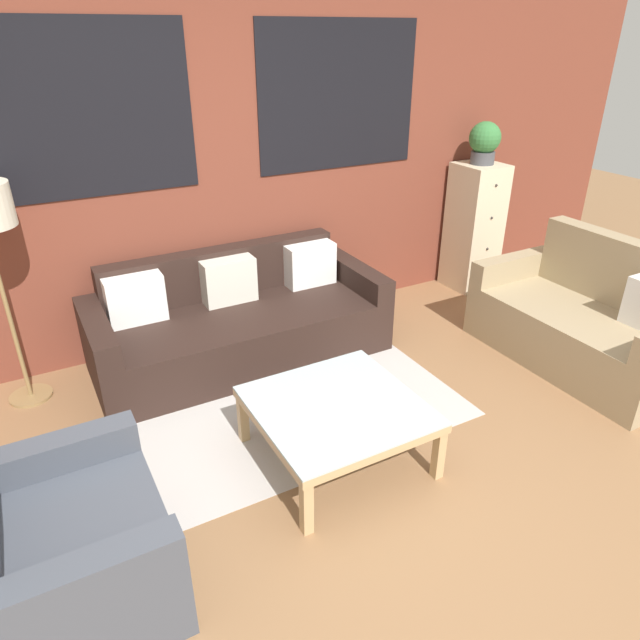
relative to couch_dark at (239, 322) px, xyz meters
name	(u,v)px	position (x,y,z in m)	size (l,w,h in m)	color
ground_plane	(410,511)	(0.17, -1.95, -0.28)	(16.00, 16.00, 0.00)	#8E6642
wall_back_brick	(227,158)	(0.17, 0.49, 1.12)	(8.40, 0.09, 2.80)	brown
rug	(290,403)	(0.05, -0.77, -0.28)	(2.15, 1.47, 0.00)	#BCB7B2
couch_dark	(239,322)	(0.00, 0.00, 0.00)	(2.17, 0.88, 0.78)	black
settee_vintage	(586,324)	(2.25, -1.32, 0.03)	(0.80, 1.56, 0.92)	tan
armchair_corner	(60,549)	(-1.46, -1.61, -0.01)	(0.80, 0.93, 0.84)	#474C56
coffee_table	(337,412)	(0.05, -1.39, 0.04)	(0.91, 0.91, 0.38)	silver
drawer_cabinet	(474,227)	(2.48, 0.20, 0.31)	(0.40, 0.43, 1.19)	beige
potted_plant	(485,141)	(2.48, 0.20, 1.10)	(0.28, 0.28, 0.37)	#47474C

